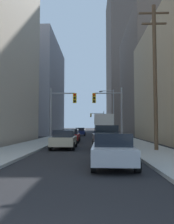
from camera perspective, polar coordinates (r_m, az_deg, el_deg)
The scene contains 16 objects.
sidewalk_left at distance 52.42m, azimuth -4.74°, elevation -5.48°, with size 3.33×160.00×0.15m, color #9E9E99.
sidewalk_right at distance 52.29m, azimuth 6.06°, elevation -5.48°, with size 3.33×160.00×0.15m, color #9E9E99.
city_bus at distance 34.67m, azimuth 4.12°, elevation -3.41°, with size 2.83×11.57×3.40m.
pickup_truck_grey at distance 17.41m, azimuth 4.95°, elevation -6.54°, with size 2.20×5.47×1.90m.
sedan_silver at distance 10.43m, azimuth 6.44°, elevation -9.43°, with size 1.95×4.26×1.52m.
sedan_beige at distance 18.56m, azimuth -5.80°, elevation -6.85°, with size 1.95×4.20×1.52m.
sedan_red at distance 25.31m, azimuth -4.10°, elevation -5.97°, with size 1.95×4.20×1.52m.
sedan_navy at distance 42.44m, azimuth -1.74°, elevation -5.00°, with size 1.95×4.23×1.52m.
traffic_signal_near_left at distance 24.60m, azimuth -6.40°, elevation 1.49°, with size 2.88×0.44×6.00m.
traffic_signal_near_right at distance 24.44m, azimuth 5.60°, elevation 1.56°, with size 3.26×0.44×6.00m.
traffic_signal_far_right at distance 63.61m, azimuth 2.75°, elevation -1.57°, with size 3.90×0.44×6.00m.
utility_pole_right at distance 17.36m, azimuth 16.80°, elevation 9.36°, with size 2.20×0.28×10.79m.
street_lamp_right at distance 35.07m, azimuth 6.13°, elevation 0.86°, with size 2.33×0.32×7.50m.
building_left_mid_office at distance 53.72m, azimuth -16.04°, elevation 5.62°, with size 16.53×21.31×20.57m, color #93939E.
building_right_mid_block at distance 49.48m, azimuth 19.54°, elevation 7.59°, with size 16.45×23.11×22.47m, color #66564C.
building_right_far_highrise at distance 95.32m, azimuth 13.03°, elevation 12.57°, with size 24.71×28.33×56.34m, color #66564C.
Camera 1 is at (0.69, -2.09, 1.84)m, focal length 36.17 mm.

